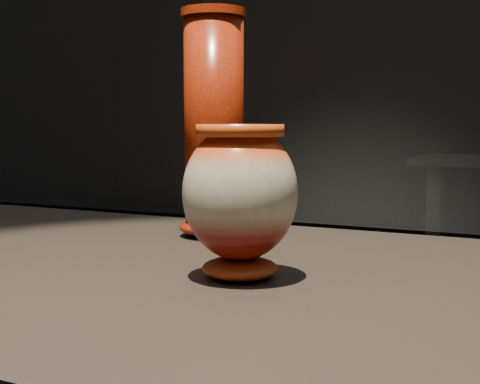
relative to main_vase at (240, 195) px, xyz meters
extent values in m
cube|color=black|center=(0.05, 0.03, -0.13)|extent=(2.00, 0.80, 0.05)
ellipsoid|color=maroon|center=(0.00, 0.00, -0.09)|extent=(0.12, 0.12, 0.03)
ellipsoid|color=beige|center=(0.00, 0.00, 0.00)|extent=(0.19, 0.19, 0.16)
cylinder|color=#EE4E16|center=(0.00, 0.00, 0.08)|extent=(0.14, 0.14, 0.01)
ellipsoid|color=#A6310B|center=(-0.18, 0.26, -0.09)|extent=(0.13, 0.13, 0.03)
cylinder|color=#A6310B|center=(-0.18, 0.26, 0.09)|extent=(0.11, 0.11, 0.33)
cylinder|color=#A6310B|center=(-0.18, 0.26, 0.27)|extent=(0.12, 0.12, 0.01)
cube|color=black|center=(-0.35, 3.47, -0.58)|extent=(0.08, 0.50, 0.85)
camera|label=1|loc=(0.36, -0.72, 0.08)|focal=50.00mm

